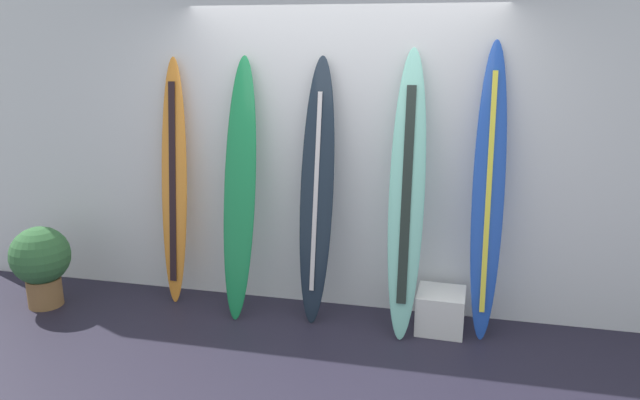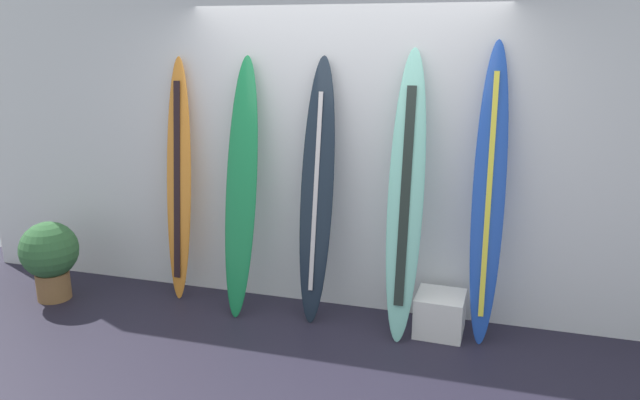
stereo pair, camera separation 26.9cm
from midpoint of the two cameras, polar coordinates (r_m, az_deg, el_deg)
The scene contains 9 objects.
ground at distance 4.29m, azimuth -3.27°, elevation -16.77°, with size 8.00×8.00×0.04m, color #211D2C.
wall_back at distance 4.97m, azimuth 0.63°, elevation 5.38°, with size 7.20×0.20×2.80m, color silver.
surfboard_sunset at distance 5.27m, azimuth -15.17°, elevation 1.40°, with size 0.24×0.31×2.11m.
surfboard_emerald at distance 4.90m, azimuth -9.23°, elevation 0.85°, with size 0.27×0.50×2.12m.
surfboard_charcoal at distance 4.75m, azimuth -1.93°, elevation 0.59°, with size 0.29×0.44×2.12m.
surfboard_seafoam at distance 4.56m, azimuth 6.61°, elevation 0.29°, with size 0.29×0.56×2.19m.
surfboard_cobalt at distance 4.61m, azimuth 14.18°, elevation 0.59°, with size 0.26×0.43×2.25m.
display_block_left at distance 4.88m, azimuth 9.87°, elevation -10.37°, with size 0.38×0.38×0.32m.
potted_plant at distance 5.70m, azimuth -26.34°, elevation -5.23°, with size 0.50×0.50×0.71m.
Camera 1 is at (0.90, -3.52, 2.25)m, focal length 33.52 mm.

